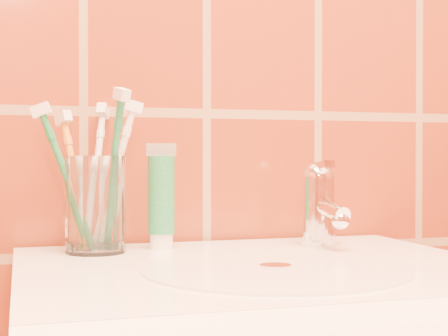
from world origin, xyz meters
name	(u,v)px	position (x,y,z in m)	size (l,w,h in m)	color
glass_tumbler	(96,204)	(-0.18, 1.11, 0.91)	(0.08, 0.08, 0.13)	white
toothpaste_tube	(161,200)	(-0.09, 1.12, 0.92)	(0.04, 0.04, 0.14)	white
faucet	(319,201)	(0.14, 1.09, 0.91)	(0.05, 0.11, 0.12)	white
toothbrush_0	(68,180)	(-0.21, 1.11, 0.95)	(0.09, 0.04, 0.20)	#217C43
toothbrush_1	(96,177)	(-0.17, 1.15, 0.95)	(0.05, 0.10, 0.21)	silver
toothbrush_2	(115,176)	(-0.15, 1.12, 0.95)	(0.08, 0.03, 0.21)	white
toothbrush_3	(112,173)	(-0.16, 1.09, 0.96)	(0.04, 0.07, 0.22)	#217D4B
toothbrush_4	(76,182)	(-0.20, 1.13, 0.94)	(0.05, 0.08, 0.19)	orange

